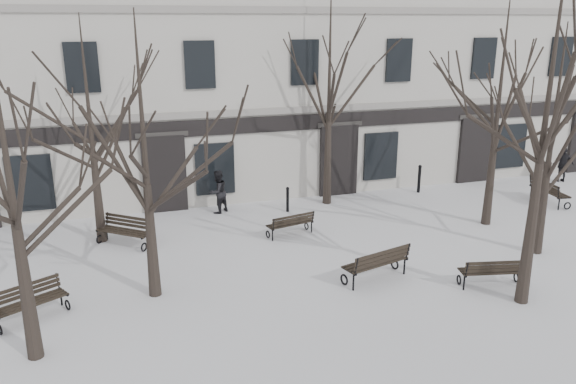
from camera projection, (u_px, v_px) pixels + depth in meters
name	position (u px, v px, depth m)	size (l,w,h in m)	color
ground	(330.00, 289.00, 15.09)	(100.00, 100.00, 0.00)	silver
building	(226.00, 53.00, 25.28)	(40.40, 10.20, 11.40)	#B4B0A7
tree_0	(5.00, 148.00, 10.72)	(5.15, 5.15, 7.35)	black
tree_1	(143.00, 126.00, 13.48)	(5.05, 5.05, 7.21)	black
tree_2	(550.00, 87.00, 12.83)	(6.13, 6.13, 8.76)	black
tree_3	(555.00, 115.00, 16.24)	(4.83, 4.83, 6.90)	black
tree_4	(88.00, 105.00, 17.10)	(5.01, 5.01, 7.15)	black
tree_5	(330.00, 65.00, 20.66)	(5.99, 5.99, 8.56)	black
tree_6	(501.00, 84.00, 18.54)	(5.52, 5.52, 7.88)	black
bench_0	(29.00, 301.00, 13.49)	(1.77, 1.33, 0.86)	black
bench_1	(377.00, 262.00, 15.46)	(2.06, 1.19, 0.99)	black
bench_2	(493.00, 271.00, 15.09)	(1.80, 0.98, 0.87)	black
bench_3	(125.00, 230.00, 17.96)	(1.80, 1.65, 0.92)	black
bench_4	(291.00, 223.00, 18.73)	(1.68, 0.92, 0.81)	black
bench_5	(548.00, 190.00, 22.11)	(0.90, 1.94, 0.95)	black
bollard_a	(288.00, 198.00, 21.07)	(0.13, 0.13, 0.98)	black
bollard_b	(419.00, 178.00, 23.43)	(0.15, 0.15, 1.19)	black
pedestrian_b	(219.00, 212.00, 21.13)	(0.79, 0.62, 1.63)	black
pedestrian_c	(560.00, 181.00, 25.20)	(0.92, 0.38, 1.57)	black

